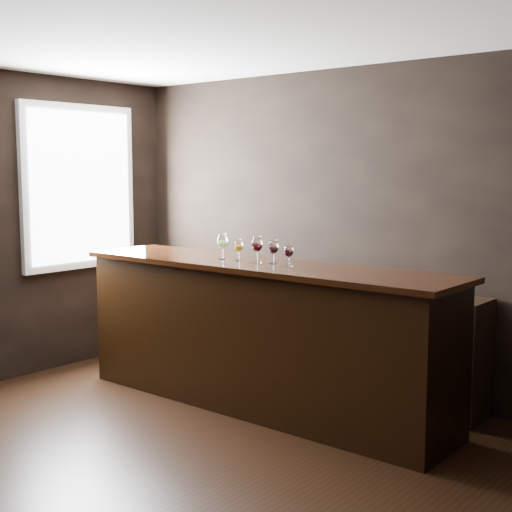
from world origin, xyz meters
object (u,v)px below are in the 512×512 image
Objects in this scene: glass_red_a at (257,245)px; glass_red_c at (289,251)px; back_bar_shelf at (338,338)px; glass_white at (223,242)px; glass_red_b at (273,247)px; glass_amber at (239,246)px; bar_counter at (260,338)px.

glass_red_a is 1.20× the size of glass_red_c.
glass_white reaches higher than back_bar_shelf.
glass_red_a is at bearing -171.58° from glass_red_b.
glass_red_b is at bearing 5.56° from glass_white.
back_bar_shelf is 1.13m from glass_red_b.
glass_red_a is at bearing 0.99° from glass_amber.
bar_counter is at bearing -170.34° from glass_red_b.
glass_red_b is 1.09× the size of glass_red_c.
glass_red_c is at bearing 0.96° from glass_white.
glass_white reaches higher than glass_red_b.
glass_white is at bearing -175.67° from glass_red_a.
glass_white is (-0.63, -0.79, 0.86)m from back_bar_shelf.
glass_red_c is (0.33, -0.02, -0.02)m from glass_red_a.
bar_counter is 0.85m from glass_white.
glass_red_c is at bearing -3.63° from bar_counter.
back_bar_shelf is 12.20× the size of glass_white.
glass_white is 0.50m from glass_red_b.
glass_red_a is at bearing -110.56° from back_bar_shelf.
glass_red_b reaches higher than glass_red_c.
glass_white is 0.35m from glass_red_a.
bar_counter is 0.80m from back_bar_shelf.
glass_red_b is (-0.14, -0.74, 0.84)m from back_bar_shelf.
back_bar_shelf is 12.35× the size of glass_red_a.
glass_red_c is (0.30, -0.02, 0.73)m from bar_counter.
glass_amber is (-0.22, -0.01, 0.73)m from bar_counter.
glass_white reaches higher than glass_red_a.
glass_white is at bearing -174.44° from glass_red_b.
glass_white is at bearing -179.04° from glass_red_c.
glass_white is (-0.38, -0.03, 0.76)m from bar_counter.
glass_white is 1.22× the size of glass_red_c.
glass_amber reaches higher than back_bar_shelf.
glass_red_b is (0.12, 0.02, 0.74)m from bar_counter.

